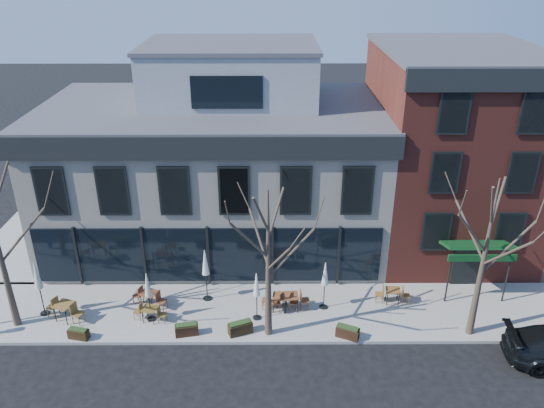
{
  "coord_description": "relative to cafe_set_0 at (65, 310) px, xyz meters",
  "views": [
    {
      "loc": [
        3.06,
        -22.78,
        15.58
      ],
      "look_at": [
        3.19,
        2.0,
        3.73
      ],
      "focal_mm": 35.0,
      "sensor_mm": 36.0,
      "label": 1
    }
  ],
  "objects": [
    {
      "name": "sidewalk_side",
      "position": [
        -4.88,
        8.86,
        -0.61
      ],
      "size": [
        4.5,
        12.0,
        0.15
      ],
      "primitive_type": "cube",
      "color": "gray",
      "rests_on": "ground"
    },
    {
      "name": "umbrella_3",
      "position": [
        8.84,
        0.03,
        1.21
      ],
      "size": [
        0.39,
        0.39,
        2.46
      ],
      "color": "black",
      "rests_on": "sidewalk_front"
    },
    {
      "name": "umbrella_4",
      "position": [
        12.01,
        0.84,
        1.24
      ],
      "size": [
        0.4,
        0.4,
        2.51
      ],
      "color": "black",
      "rests_on": "sidewalk_front"
    },
    {
      "name": "umbrella_0",
      "position": [
        -1.16,
        0.41,
        1.44
      ],
      "size": [
        0.45,
        0.45,
        2.79
      ],
      "color": "black",
      "rests_on": "sidewalk_front"
    },
    {
      "name": "umbrella_2",
      "position": [
        6.37,
        1.56,
        1.41
      ],
      "size": [
        0.44,
        0.44,
        2.76
      ],
      "color": "black",
      "rests_on": "sidewalk_front"
    },
    {
      "name": "cafe_set_4",
      "position": [
        10.4,
        0.68,
        -0.02
      ],
      "size": [
        1.91,
        0.83,
        0.99
      ],
      "color": "brown",
      "rests_on": "sidewalk_front"
    },
    {
      "name": "tree_right",
      "position": [
        18.38,
        -1.05,
        3.34
      ],
      "size": [
        3.72,
        3.77,
        7.48
      ],
      "color": "#382B21",
      "rests_on": "sidewalk_front"
    },
    {
      "name": "planter_1",
      "position": [
        5.74,
        -1.12,
        -0.25
      ],
      "size": [
        1.08,
        0.59,
        0.57
      ],
      "color": "black",
      "rests_on": "sidewalk_front"
    },
    {
      "name": "corner_building",
      "position": [
        6.45,
        7.93,
        4.04
      ],
      "size": [
        18.39,
        10.39,
        11.1
      ],
      "color": "silver",
      "rests_on": "ground"
    },
    {
      "name": "tree_mid",
      "position": [
        9.38,
        -1.05,
        3.11
      ],
      "size": [
        3.5,
        3.55,
        7.04
      ],
      "color": "#382B21",
      "rests_on": "sidewalk_front"
    },
    {
      "name": "cafe_set_2",
      "position": [
        3.93,
        -0.11,
        -0.1
      ],
      "size": [
        1.64,
        0.76,
        0.84
      ],
      "color": "brown",
      "rests_on": "sidewalk_front"
    },
    {
      "name": "planter_3",
      "position": [
        12.86,
        -1.34,
        -0.25
      ],
      "size": [
        1.09,
        0.78,
        0.57
      ],
      "color": "black",
      "rests_on": "sidewalk_front"
    },
    {
      "name": "planter_0",
      "position": [
        1.02,
        -1.34,
        -0.28
      ],
      "size": [
        0.96,
        0.55,
        0.51
      ],
      "color": "black",
      "rests_on": "sidewalk_front"
    },
    {
      "name": "cafe_set_3",
      "position": [
        9.92,
        0.73,
        -0.05
      ],
      "size": [
        1.8,
        0.79,
        0.93
      ],
      "color": "brown",
      "rests_on": "sidewalk_front"
    },
    {
      "name": "umbrella_1",
      "position": [
        3.94,
        -0.04,
        1.25
      ],
      "size": [
        0.4,
        0.4,
        2.52
      ],
      "color": "black",
      "rests_on": "sidewalk_front"
    },
    {
      "name": "cafe_set_1",
      "position": [
        3.69,
        0.98,
        -0.04
      ],
      "size": [
        1.84,
        1.11,
        0.95
      ],
      "color": "brown",
      "rests_on": "sidewalk_front"
    },
    {
      "name": "ground",
      "position": [
        6.37,
        2.86,
        -0.68
      ],
      "size": [
        120.0,
        120.0,
        0.0
      ],
      "primitive_type": "plane",
      "color": "black",
      "rests_on": "ground"
    },
    {
      "name": "sidewalk_front",
      "position": [
        9.62,
        0.71,
        -0.61
      ],
      "size": [
        33.5,
        4.7,
        0.15
      ],
      "primitive_type": "cube",
      "color": "gray",
      "rests_on": "ground"
    },
    {
      "name": "planter_2",
      "position": [
        8.12,
        -1.03,
        -0.23
      ],
      "size": [
        1.15,
        0.8,
        0.6
      ],
      "color": "black",
      "rests_on": "sidewalk_front"
    },
    {
      "name": "red_brick_building",
      "position": [
        19.37,
        7.84,
        4.96
      ],
      "size": [
        8.2,
        11.78,
        11.18
      ],
      "color": "maroon",
      "rests_on": "ground"
    },
    {
      "name": "cafe_set_0",
      "position": [
        0.0,
        0.0,
        0.0
      ],
      "size": [
        2.0,
        1.19,
        1.03
      ],
      "color": "brown",
      "rests_on": "sidewalk_front"
    },
    {
      "name": "cafe_set_5",
      "position": [
        15.37,
        1.22,
        -0.07
      ],
      "size": [
        1.73,
        0.75,
        0.9
      ],
      "color": "brown",
      "rests_on": "sidewalk_front"
    }
  ]
}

